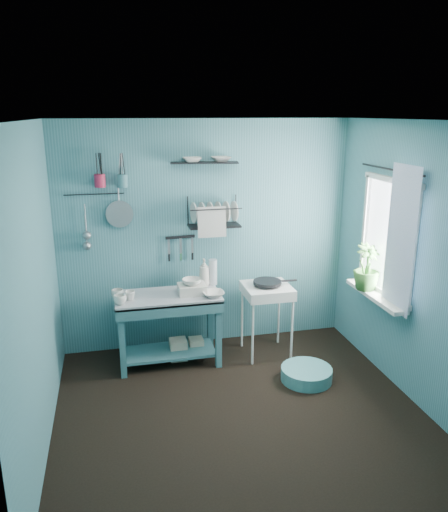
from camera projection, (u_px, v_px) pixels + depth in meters
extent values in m
plane|color=black|center=(240.00, 412.00, 4.42)|extent=(3.20, 3.20, 0.00)
plane|color=silver|center=(243.00, 120.00, 3.73)|extent=(3.20, 3.20, 0.00)
plane|color=#3C737C|center=(206.00, 236.00, 5.48)|extent=(3.20, 0.00, 3.20)
plane|color=#3C737C|center=(312.00, 366.00, 2.67)|extent=(3.20, 0.00, 3.20)
plane|color=#3C737C|center=(35.00, 294.00, 3.73)|extent=(0.00, 3.00, 3.00)
plane|color=#3C737C|center=(416.00, 266.00, 4.42)|extent=(0.00, 3.00, 3.00)
cube|color=#35686F|center=(169.00, 329.00, 5.21)|extent=(1.10, 0.60, 0.76)
imported|color=silver|center=(120.00, 300.00, 4.84)|extent=(0.12, 0.12, 0.10)
imported|color=silver|center=(130.00, 296.00, 4.96)|extent=(0.14, 0.14, 0.09)
imported|color=silver|center=(118.00, 294.00, 4.99)|extent=(0.17, 0.17, 0.10)
cube|color=beige|center=(192.00, 289.00, 5.13)|extent=(0.28, 0.22, 0.10)
imported|color=silver|center=(192.00, 282.00, 5.10)|extent=(0.19, 0.19, 0.06)
imported|color=beige|center=(204.00, 272.00, 5.34)|extent=(0.11, 0.12, 0.30)
cylinder|color=#B4BEC9|center=(213.00, 272.00, 5.38)|extent=(0.09, 0.09, 0.28)
imported|color=silver|center=(214.00, 294.00, 5.05)|extent=(0.22, 0.22, 0.05)
cube|color=white|center=(266.00, 320.00, 5.41)|extent=(0.57, 0.57, 0.79)
cylinder|color=black|center=(267.00, 282.00, 5.29)|extent=(0.30, 0.30, 0.03)
cube|color=black|center=(180.00, 237.00, 5.39)|extent=(0.32, 0.04, 0.03)
cube|color=black|center=(214.00, 212.00, 5.29)|extent=(0.57, 0.29, 0.32)
cube|color=black|center=(204.00, 163.00, 5.16)|extent=(0.72, 0.29, 0.01)
imported|color=silver|center=(192.00, 164.00, 5.13)|extent=(0.21, 0.21, 0.05)
imported|color=silver|center=(221.00, 165.00, 5.20)|extent=(0.22, 0.22, 0.05)
cylinder|color=#AD203F|center=(100.00, 181.00, 4.99)|extent=(0.11, 0.11, 0.13)
cylinder|color=#386D75|center=(122.00, 181.00, 5.04)|extent=(0.11, 0.11, 0.13)
cylinder|color=gray|center=(120.00, 214.00, 5.15)|extent=(0.28, 0.03, 0.28)
cylinder|color=gray|center=(86.00, 219.00, 5.10)|extent=(0.01, 0.01, 0.30)
cylinder|color=gray|center=(86.00, 229.00, 5.13)|extent=(0.01, 0.01, 0.30)
cylinder|color=black|center=(94.00, 194.00, 5.06)|extent=(0.60, 0.01, 0.01)
plane|color=white|center=(389.00, 237.00, 4.79)|extent=(0.00, 1.10, 1.10)
cube|color=white|center=(375.00, 296.00, 4.94)|extent=(0.16, 0.95, 0.04)
plane|color=white|center=(400.00, 240.00, 4.49)|extent=(0.00, 1.35, 1.35)
cylinder|color=black|center=(391.00, 169.00, 4.60)|extent=(0.02, 1.05, 0.02)
imported|color=#346A2A|center=(367.00, 267.00, 5.00)|extent=(0.33, 0.33, 0.47)
cube|color=tan|center=(178.00, 349.00, 5.35)|extent=(0.18, 0.18, 0.22)
cube|color=tan|center=(196.00, 347.00, 5.43)|extent=(0.15, 0.15, 0.20)
cylinder|color=teal|center=(306.00, 374.00, 4.93)|extent=(0.51, 0.51, 0.13)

